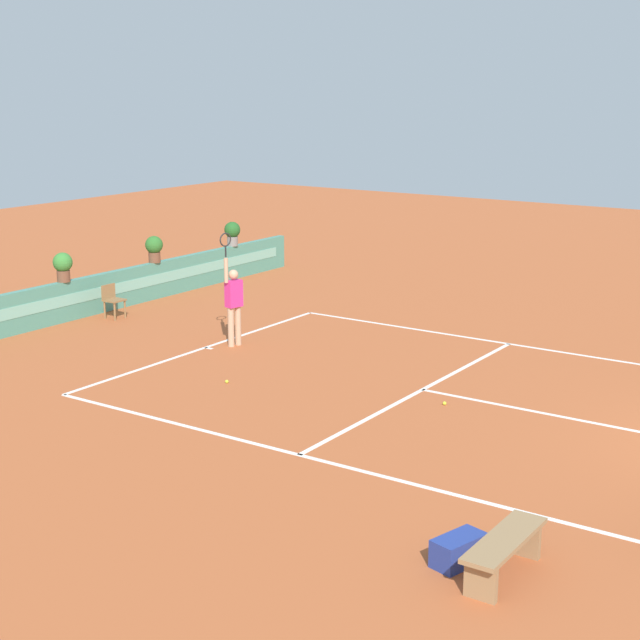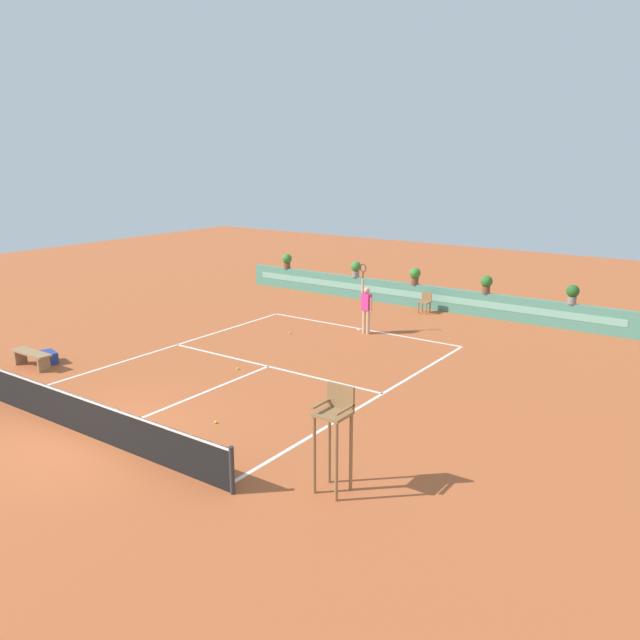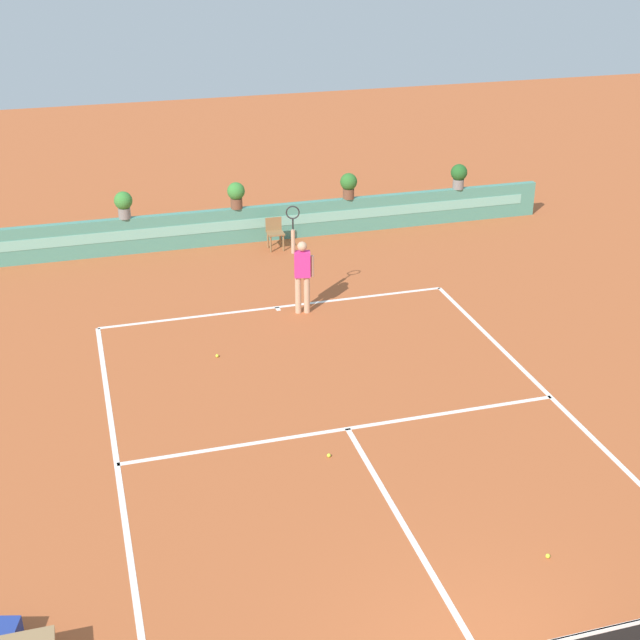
{
  "view_description": "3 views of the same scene",
  "coord_description": "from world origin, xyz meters",
  "px_view_note": "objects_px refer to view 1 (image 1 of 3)",
  "views": [
    {
      "loc": [
        -16.01,
        -2.08,
        5.77
      ],
      "look_at": [
        0.2,
        8.93,
        1.0
      ],
      "focal_mm": 54.95,
      "sensor_mm": 36.0,
      "label": 1
    },
    {
      "loc": [
        12.26,
        -8.19,
        6.38
      ],
      "look_at": [
        0.2,
        8.93,
        1.0
      ],
      "focal_mm": 35.87,
      "sensor_mm": 36.0,
      "label": 2
    },
    {
      "loc": [
        -4.27,
        -6.71,
        8.76
      ],
      "look_at": [
        0.2,
        8.93,
        1.0
      ],
      "focal_mm": 50.23,
      "sensor_mm": 36.0,
      "label": 3
    }
  ],
  "objects_px": {
    "tennis_ball_mid_court": "(227,381)",
    "potted_plant_right": "(154,247)",
    "potted_plant_far_right": "(232,232)",
    "bench_courtside": "(504,548)",
    "gear_bag": "(459,550)",
    "tennis_player": "(234,300)",
    "tennis_ball_near_baseline": "(445,403)",
    "ball_kid_chair": "(112,299)",
    "potted_plant_centre": "(63,265)"
  },
  "relations": [
    {
      "from": "tennis_ball_mid_court",
      "to": "potted_plant_right",
      "type": "relative_size",
      "value": 0.09
    },
    {
      "from": "potted_plant_far_right",
      "to": "bench_courtside",
      "type": "bearing_deg",
      "value": -131.11
    },
    {
      "from": "bench_courtside",
      "to": "gear_bag",
      "type": "xyz_separation_m",
      "value": [
        -0.01,
        0.59,
        -0.2
      ]
    },
    {
      "from": "bench_courtside",
      "to": "tennis_player",
      "type": "bearing_deg",
      "value": 55.43
    },
    {
      "from": "bench_courtside",
      "to": "tennis_player",
      "type": "height_order",
      "value": "tennis_player"
    },
    {
      "from": "tennis_player",
      "to": "tennis_ball_near_baseline",
      "type": "xyz_separation_m",
      "value": [
        -1.09,
        -5.83,
        -1.02
      ]
    },
    {
      "from": "gear_bag",
      "to": "tennis_ball_near_baseline",
      "type": "xyz_separation_m",
      "value": [
        5.37,
        2.94,
        -0.15
      ]
    },
    {
      "from": "bench_courtside",
      "to": "tennis_ball_near_baseline",
      "type": "xyz_separation_m",
      "value": [
        5.36,
        3.53,
        -0.34
      ]
    },
    {
      "from": "tennis_player",
      "to": "potted_plant_far_right",
      "type": "xyz_separation_m",
      "value": [
        6.02,
        4.93,
        0.36
      ]
    },
    {
      "from": "tennis_player",
      "to": "tennis_ball_mid_court",
      "type": "bearing_deg",
      "value": -144.1
    },
    {
      "from": "ball_kid_chair",
      "to": "potted_plant_far_right",
      "type": "xyz_separation_m",
      "value": [
        5.67,
        0.73,
        0.93
      ]
    },
    {
      "from": "tennis_player",
      "to": "tennis_ball_mid_court",
      "type": "height_order",
      "value": "tennis_player"
    },
    {
      "from": "tennis_player",
      "to": "potted_plant_right",
      "type": "relative_size",
      "value": 3.57
    },
    {
      "from": "tennis_ball_mid_court",
      "to": "potted_plant_centre",
      "type": "bearing_deg",
      "value": 75.07
    },
    {
      "from": "tennis_ball_near_baseline",
      "to": "tennis_ball_mid_court",
      "type": "bearing_deg",
      "value": 106.11
    },
    {
      "from": "gear_bag",
      "to": "potted_plant_right",
      "type": "relative_size",
      "value": 0.97
    },
    {
      "from": "tennis_ball_near_baseline",
      "to": "potted_plant_right",
      "type": "distance_m",
      "value": 11.48
    },
    {
      "from": "potted_plant_centre",
      "to": "potted_plant_right",
      "type": "relative_size",
      "value": 1.0
    },
    {
      "from": "potted_plant_centre",
      "to": "potted_plant_far_right",
      "type": "bearing_deg",
      "value": 0.0
    },
    {
      "from": "ball_kid_chair",
      "to": "tennis_ball_near_baseline",
      "type": "height_order",
      "value": "ball_kid_chair"
    },
    {
      "from": "ball_kid_chair",
      "to": "gear_bag",
      "type": "relative_size",
      "value": 1.21
    },
    {
      "from": "ball_kid_chair",
      "to": "potted_plant_far_right",
      "type": "height_order",
      "value": "potted_plant_far_right"
    },
    {
      "from": "tennis_player",
      "to": "potted_plant_far_right",
      "type": "height_order",
      "value": "tennis_player"
    },
    {
      "from": "ball_kid_chair",
      "to": "potted_plant_right",
      "type": "xyz_separation_m",
      "value": [
        2.32,
        0.73,
        0.93
      ]
    },
    {
      "from": "tennis_player",
      "to": "potted_plant_centre",
      "type": "bearing_deg",
      "value": 96.17
    },
    {
      "from": "tennis_player",
      "to": "ball_kid_chair",
      "type": "bearing_deg",
      "value": 85.23
    },
    {
      "from": "bench_courtside",
      "to": "tennis_ball_near_baseline",
      "type": "distance_m",
      "value": 6.43
    },
    {
      "from": "tennis_player",
      "to": "potted_plant_right",
      "type": "xyz_separation_m",
      "value": [
        2.67,
        4.93,
        0.36
      ]
    },
    {
      "from": "gear_bag",
      "to": "tennis_player",
      "type": "bearing_deg",
      "value": 53.63
    },
    {
      "from": "ball_kid_chair",
      "to": "bench_courtside",
      "type": "bearing_deg",
      "value": -116.63
    },
    {
      "from": "tennis_ball_mid_court",
      "to": "ball_kid_chair",
      "type": "bearing_deg",
      "value": 65.73
    },
    {
      "from": "gear_bag",
      "to": "potted_plant_far_right",
      "type": "bearing_deg",
      "value": 47.67
    },
    {
      "from": "tennis_player",
      "to": "tennis_ball_near_baseline",
      "type": "height_order",
      "value": "tennis_player"
    },
    {
      "from": "potted_plant_centre",
      "to": "potted_plant_right",
      "type": "height_order",
      "value": "same"
    },
    {
      "from": "bench_courtside",
      "to": "tennis_ball_near_baseline",
      "type": "relative_size",
      "value": 23.53
    },
    {
      "from": "gear_bag",
      "to": "potted_plant_centre",
      "type": "relative_size",
      "value": 0.97
    },
    {
      "from": "tennis_ball_mid_court",
      "to": "potted_plant_right",
      "type": "xyz_separation_m",
      "value": [
        4.96,
        6.59,
        1.38
      ]
    },
    {
      "from": "tennis_player",
      "to": "tennis_ball_mid_court",
      "type": "xyz_separation_m",
      "value": [
        -2.29,
        -1.66,
        -1.02
      ]
    },
    {
      "from": "ball_kid_chair",
      "to": "tennis_ball_near_baseline",
      "type": "bearing_deg",
      "value": -98.16
    },
    {
      "from": "tennis_ball_mid_court",
      "to": "gear_bag",
      "type": "bearing_deg",
      "value": -120.36
    },
    {
      "from": "bench_courtside",
      "to": "tennis_ball_mid_court",
      "type": "relative_size",
      "value": 23.53
    },
    {
      "from": "gear_bag",
      "to": "tennis_ball_mid_court",
      "type": "relative_size",
      "value": 10.29
    },
    {
      "from": "bench_courtside",
      "to": "gear_bag",
      "type": "distance_m",
      "value": 0.62
    },
    {
      "from": "tennis_player",
      "to": "tennis_ball_near_baseline",
      "type": "bearing_deg",
      "value": -100.56
    },
    {
      "from": "potted_plant_far_right",
      "to": "gear_bag",
      "type": "bearing_deg",
      "value": -132.33
    },
    {
      "from": "potted_plant_far_right",
      "to": "potted_plant_right",
      "type": "bearing_deg",
      "value": 180.0
    },
    {
      "from": "gear_bag",
      "to": "tennis_player",
      "type": "distance_m",
      "value": 10.92
    },
    {
      "from": "tennis_ball_near_baseline",
      "to": "gear_bag",
      "type": "bearing_deg",
      "value": -151.32
    },
    {
      "from": "tennis_ball_mid_court",
      "to": "potted_plant_right",
      "type": "distance_m",
      "value": 8.37
    },
    {
      "from": "bench_courtside",
      "to": "tennis_player",
      "type": "xyz_separation_m",
      "value": [
        6.45,
        9.36,
        0.67
      ]
    }
  ]
}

